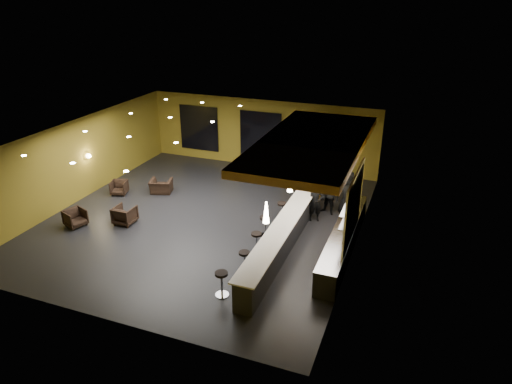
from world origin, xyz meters
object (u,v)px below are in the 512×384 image
(armchair_d, at_px, (161,186))
(bar_stool_0, at_px, (222,281))
(column, at_px, (317,161))
(bar_stool_5, at_px, (292,196))
(bar_stool_3, at_px, (265,224))
(staff_b, at_px, (329,196))
(armchair_b, at_px, (125,215))
(pendant_1, at_px, (290,182))
(pendant_2, at_px, (308,159))
(bar_stool_4, at_px, (282,209))
(bar_stool_2, at_px, (256,240))
(prep_counter, at_px, (343,240))
(armchair_c, at_px, (119,188))
(staff_a, at_px, (315,202))
(staff_c, at_px, (348,194))
(armchair_a, at_px, (75,218))
(bar_stool_1, at_px, (244,259))
(bar_counter, at_px, (285,235))
(pendant_0, at_px, (266,212))

(armchair_d, height_order, bar_stool_0, bar_stool_0)
(column, xyz_separation_m, bar_stool_5, (-0.72, -1.28, -1.22))
(armchair_d, relative_size, bar_stool_3, 1.18)
(staff_b, bearing_deg, armchair_b, -133.67)
(pendant_1, bearing_deg, armchair_d, 162.11)
(bar_stool_3, bearing_deg, pendant_1, -2.91)
(pendant_2, bearing_deg, armchair_d, -177.12)
(pendant_2, distance_m, staff_b, 1.78)
(column, relative_size, bar_stool_4, 4.55)
(bar_stool_2, height_order, bar_stool_3, bar_stool_3)
(prep_counter, distance_m, bar_stool_4, 3.11)
(armchair_d, bearing_deg, armchair_b, 77.31)
(armchair_c, bearing_deg, staff_a, -13.87)
(pendant_1, distance_m, bar_stool_0, 4.35)
(bar_stool_4, bearing_deg, pendant_2, 54.07)
(column, relative_size, armchair_c, 5.02)
(armchair_c, bearing_deg, bar_stool_5, -6.94)
(column, bearing_deg, pendant_2, -90.00)
(staff_a, relative_size, bar_stool_2, 2.07)
(prep_counter, height_order, armchair_c, prep_counter)
(staff_c, xyz_separation_m, bar_stool_3, (-2.53, -2.88, -0.42))
(armchair_b, relative_size, bar_stool_4, 1.03)
(staff_b, xyz_separation_m, bar_stool_0, (-1.81, -6.56, -0.30))
(staff_b, relative_size, armchair_b, 2.07)
(column, distance_m, pendant_1, 4.14)
(armchair_b, xyz_separation_m, bar_stool_4, (5.73, 2.42, 0.13))
(pendant_1, xyz_separation_m, staff_c, (1.60, 2.92, -1.41))
(pendant_2, bearing_deg, bar_stool_2, -102.64)
(column, height_order, staff_a, column)
(prep_counter, bearing_deg, bar_stool_2, -157.70)
(staff_b, xyz_separation_m, armchair_a, (-9.03, -4.51, -0.48))
(armchair_d, xyz_separation_m, bar_stool_0, (5.77, -6.00, 0.21))
(armchair_b, relative_size, armchair_d, 0.83)
(prep_counter, height_order, bar_stool_4, prep_counter)
(armchair_a, bearing_deg, armchair_b, -42.65)
(staff_b, bearing_deg, bar_stool_2, -93.84)
(armchair_c, xyz_separation_m, bar_stool_1, (7.62, -3.78, 0.17))
(pendant_1, relative_size, armchair_b, 0.88)
(armchair_b, bearing_deg, bar_stool_1, 164.95)
(pendant_1, bearing_deg, bar_stool_0, -103.53)
(bar_counter, xyz_separation_m, bar_stool_0, (-0.92, -3.34, 0.02))
(bar_stool_2, xyz_separation_m, bar_stool_4, (0.09, 2.65, 0.00))
(staff_c, xyz_separation_m, armchair_c, (-9.98, -1.58, -0.62))
(bar_counter, height_order, prep_counter, bar_counter)
(pendant_0, bearing_deg, bar_stool_2, 121.40)
(staff_a, height_order, bar_stool_0, staff_a)
(prep_counter, bearing_deg, pendant_2, 128.66)
(pendant_1, height_order, staff_a, pendant_1)
(prep_counter, height_order, bar_stool_3, prep_counter)
(staff_a, height_order, bar_stool_5, staff_a)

